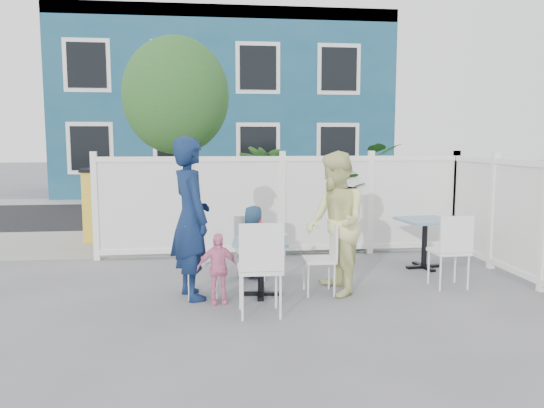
{
  "coord_description": "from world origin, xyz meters",
  "views": [
    {
      "loc": [
        -1.05,
        -5.93,
        1.86
      ],
      "look_at": [
        -0.27,
        0.63,
        1.05
      ],
      "focal_mm": 35.0,
      "sensor_mm": 36.0,
      "label": 1
    }
  ],
  "objects": [
    {
      "name": "chair_back",
      "position": [
        -0.53,
        1.07,
        0.49
      ],
      "size": [
        0.41,
        0.4,
        0.83
      ],
      "rotation": [
        0.0,
        0.0,
        3.24
      ],
      "color": "white",
      "rests_on": "ground"
    },
    {
      "name": "main_table",
      "position": [
        -0.45,
        0.23,
        0.53
      ],
      "size": [
        0.71,
        0.71,
        0.68
      ],
      "rotation": [
        0.0,
        0.0,
        -0.11
      ],
      "color": "#436E89",
      "rests_on": "ground"
    },
    {
      "name": "boy",
      "position": [
        -0.47,
        1.08,
        0.49
      ],
      "size": [
        0.56,
        0.46,
        0.98
      ],
      "primitive_type": "imported",
      "rotation": [
        0.0,
        0.0,
        2.78
      ],
      "color": "navy",
      "rests_on": "ground"
    },
    {
      "name": "potted_shrub_a",
      "position": [
        -0.05,
        3.1,
        0.87
      ],
      "size": [
        1.32,
        1.32,
        1.75
      ],
      "primitive_type": "imported",
      "rotation": [
        0.0,
        0.0,
        2.65
      ],
      "color": "#20461D",
      "rests_on": "ground"
    },
    {
      "name": "chair_left",
      "position": [
        -1.23,
        0.3,
        0.51
      ],
      "size": [
        0.4,
        0.42,
        0.88
      ],
      "rotation": [
        0.0,
        0.0,
        -1.52
      ],
      "color": "white",
      "rests_on": "ground"
    },
    {
      "name": "fence_right",
      "position": [
        3.0,
        0.6,
        0.78
      ],
      "size": [
        0.08,
        3.66,
        1.6
      ],
      "rotation": [
        0.0,
        0.0,
        1.57
      ],
      "color": "white",
      "rests_on": "ground"
    },
    {
      "name": "potted_shrub_b",
      "position": [
        1.35,
        3.0,
        0.9
      ],
      "size": [
        2.14,
        2.09,
        1.8
      ],
      "primitive_type": "imported",
      "rotation": [
        0.0,
        0.0,
        0.63
      ],
      "color": "#20461D",
      "rests_on": "ground"
    },
    {
      "name": "far_sidewalk",
      "position": [
        0.0,
        10.6,
        0.01
      ],
      "size": [
        24.0,
        1.6,
        0.01
      ],
      "primitive_type": "cube",
      "color": "gray",
      "rests_on": "ground"
    },
    {
      "name": "salt_shaker",
      "position": [
        -0.56,
        0.49,
        0.72
      ],
      "size": [
        0.03,
        0.03,
        0.08
      ],
      "primitive_type": "cylinder",
      "color": "white",
      "rests_on": "main_table"
    },
    {
      "name": "salad_bowl",
      "position": [
        -0.25,
        0.28,
        0.71
      ],
      "size": [
        0.23,
        0.23,
        0.06
      ],
      "primitive_type": "imported",
      "color": "white",
      "rests_on": "main_table"
    },
    {
      "name": "utility_cabinet",
      "position": [
        -2.98,
        4.0,
        0.64
      ],
      "size": [
        0.7,
        0.51,
        1.28
      ],
      "primitive_type": "cube",
      "rotation": [
        0.0,
        0.0,
        0.02
      ],
      "color": "gold",
      "rests_on": "ground"
    },
    {
      "name": "coffee_cup_b",
      "position": [
        -0.39,
        0.43,
        0.74
      ],
      "size": [
        0.08,
        0.08,
        0.12
      ],
      "primitive_type": "cylinder",
      "color": "beige",
      "rests_on": "main_table"
    },
    {
      "name": "toddler",
      "position": [
        -0.97,
        -0.01,
        0.41
      ],
      "size": [
        0.49,
        0.24,
        0.81
      ],
      "primitive_type": "imported",
      "rotation": [
        0.0,
        0.0,
        0.1
      ],
      "color": "pink",
      "rests_on": "ground"
    },
    {
      "name": "spare_table",
      "position": [
        2.03,
        1.32,
        0.56
      ],
      "size": [
        0.77,
        0.77,
        0.72
      ],
      "rotation": [
        0.0,
        0.0,
        0.14
      ],
      "color": "#436E89",
      "rests_on": "ground"
    },
    {
      "name": "plate_main",
      "position": [
        -0.48,
        0.07,
        0.69
      ],
      "size": [
        0.22,
        0.22,
        0.01
      ],
      "primitive_type": "cylinder",
      "color": "white",
      "rests_on": "main_table"
    },
    {
      "name": "coffee_cup_a",
      "position": [
        -0.65,
        0.21,
        0.74
      ],
      "size": [
        0.08,
        0.08,
        0.11
      ],
      "primitive_type": "cylinder",
      "color": "beige",
      "rests_on": "main_table"
    },
    {
      "name": "ground",
      "position": [
        0.0,
        0.0,
        0.0
      ],
      "size": [
        80.0,
        80.0,
        0.0
      ],
      "primitive_type": "plane",
      "color": "slate"
    },
    {
      "name": "fence_back",
      "position": [
        0.1,
        2.4,
        0.78
      ],
      "size": [
        5.86,
        0.08,
        1.6
      ],
      "color": "white",
      "rests_on": "ground"
    },
    {
      "name": "ketchup_bottle",
      "position": [
        -0.45,
        0.29,
        0.77
      ],
      "size": [
        0.06,
        0.06,
        0.19
      ],
      "primitive_type": "cylinder",
      "color": "red",
      "rests_on": "main_table"
    },
    {
      "name": "chair_near",
      "position": [
        -0.53,
        -0.55,
        0.59
      ],
      "size": [
        0.46,
        0.45,
        1.02
      ],
      "rotation": [
        0.0,
        0.0,
        -0.0
      ],
      "color": "white",
      "rests_on": "ground"
    },
    {
      "name": "chair_right",
      "position": [
        0.33,
        0.24,
        0.5
      ],
      "size": [
        0.39,
        0.4,
        0.86
      ],
      "rotation": [
        0.0,
        0.0,
        1.54
      ],
      "color": "white",
      "rests_on": "ground"
    },
    {
      "name": "man",
      "position": [
        -1.27,
        0.25,
        0.95
      ],
      "size": [
        0.66,
        0.81,
        1.9
      ],
      "primitive_type": "imported",
      "rotation": [
        0.0,
        0.0,
        1.92
      ],
      "color": "#0F2045",
      "rests_on": "ground"
    },
    {
      "name": "woman",
      "position": [
        0.44,
        0.21,
        0.86
      ],
      "size": [
        0.73,
        0.89,
        1.73
      ],
      "primitive_type": "imported",
      "rotation": [
        0.0,
        0.0,
        -1.48
      ],
      "color": "#CFD43F",
      "rests_on": "ground"
    },
    {
      "name": "street",
      "position": [
        0.0,
        7.5,
        0.0
      ],
      "size": [
        24.0,
        5.0,
        0.01
      ],
      "primitive_type": "cube",
      "color": "black",
      "rests_on": "ground"
    },
    {
      "name": "plate_side",
      "position": [
        -0.62,
        0.36,
        0.69
      ],
      "size": [
        0.2,
        0.2,
        0.01
      ],
      "primitive_type": "cylinder",
      "color": "white",
      "rests_on": "main_table"
    },
    {
      "name": "chair_spare",
      "position": [
        1.94,
        0.25,
        0.54
      ],
      "size": [
        0.43,
        0.42,
        0.93
      ],
      "rotation": [
        0.0,
        0.0,
        0.02
      ],
      "color": "white",
      "rests_on": "ground"
    },
    {
      "name": "pepper_shaker",
      "position": [
        -0.52,
        0.47,
        0.72
      ],
      "size": [
        0.03,
        0.03,
        0.07
      ],
      "primitive_type": "cylinder",
      "color": "black",
      "rests_on": "main_table"
    },
    {
      "name": "building",
      "position": [
        -0.5,
        14.0,
        3.0
      ],
      "size": [
        11.0,
        6.0,
        6.0
      ],
      "color": "navy",
      "rests_on": "ground"
    },
    {
      "name": "near_sidewalk",
      "position": [
        0.0,
        3.8,
        0.01
      ],
      "size": [
        24.0,
        2.6,
        0.01
      ],
      "primitive_type": "cube",
      "color": "gray",
      "rests_on": "ground"
    },
    {
      "name": "tree",
      "position": [
        -1.6,
        3.3,
        2.59
      ],
      "size": [
        1.8,
        1.62,
        3.59
      ],
      "color": "#382316",
      "rests_on": "ground"
    }
  ]
}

